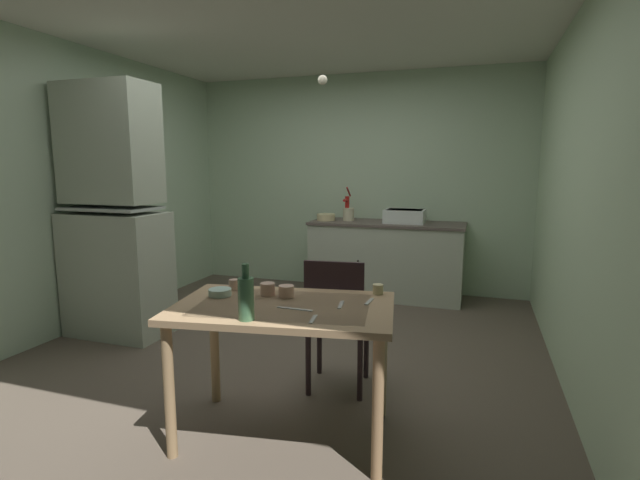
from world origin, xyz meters
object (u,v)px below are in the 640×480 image
object	(u,v)px
glass_bottle	(246,297)
hand_pump	(347,206)
sink_basin	(405,216)
serving_bowl_wide	(220,292)
teacup_cream	(268,289)
mixing_bowl_counter	(326,217)
dining_table	(284,323)
hutch_cabinet	(114,221)
chair_far_side	(337,321)

from	to	relation	value
glass_bottle	hand_pump	bearing A→B (deg)	97.02
sink_basin	hand_pump	bearing A→B (deg)	176.20
glass_bottle	serving_bowl_wide	bearing A→B (deg)	135.58
serving_bowl_wide	teacup_cream	xyz separation A→B (m)	(0.25, 0.10, 0.02)
sink_basin	hand_pump	distance (m)	0.69
mixing_bowl_counter	serving_bowl_wide	bearing A→B (deg)	-84.23
sink_basin	serving_bowl_wide	xyz separation A→B (m)	(-0.61, -2.95, -0.17)
mixing_bowl_counter	dining_table	size ratio (longest dim) A/B	0.17
sink_basin	dining_table	world-z (taller)	sink_basin
mixing_bowl_counter	serving_bowl_wide	world-z (taller)	mixing_bowl_counter
mixing_bowl_counter	dining_table	bearing A→B (deg)	-76.49
hutch_cabinet	hand_pump	world-z (taller)	hutch_cabinet
chair_far_side	glass_bottle	distance (m)	0.98
hutch_cabinet	hand_pump	distance (m)	2.54
dining_table	chair_far_side	xyz separation A→B (m)	(0.13, 0.59, -0.16)
chair_far_side	mixing_bowl_counter	bearing A→B (deg)	109.51
hand_pump	teacup_cream	world-z (taller)	hand_pump
hand_pump	chair_far_side	bearing A→B (deg)	-76.07
hutch_cabinet	serving_bowl_wide	bearing A→B (deg)	-31.34
mixing_bowl_counter	glass_bottle	world-z (taller)	glass_bottle
hand_pump	mixing_bowl_counter	bearing A→B (deg)	-157.24
hand_pump	glass_bottle	distance (m)	3.36
hutch_cabinet	glass_bottle	distance (m)	2.36
sink_basin	glass_bottle	size ratio (longest dim) A/B	1.58
dining_table	hutch_cabinet	bearing A→B (deg)	153.08
chair_far_side	teacup_cream	bearing A→B (deg)	-122.92
mixing_bowl_counter	chair_far_side	xyz separation A→B (m)	(0.84, -2.36, -0.41)
mixing_bowl_counter	glass_bottle	bearing A→B (deg)	-78.86
hand_pump	dining_table	size ratio (longest dim) A/B	0.31
hutch_cabinet	hand_pump	bearing A→B (deg)	52.54
chair_far_side	hutch_cabinet	bearing A→B (deg)	168.54
dining_table	chair_far_side	bearing A→B (deg)	77.98
hutch_cabinet	dining_table	world-z (taller)	hutch_cabinet
dining_table	serving_bowl_wide	size ratio (longest dim) A/B	9.75
sink_basin	mixing_bowl_counter	size ratio (longest dim) A/B	2.06
sink_basin	serving_bowl_wide	size ratio (longest dim) A/B	3.37
hutch_cabinet	teacup_cream	size ratio (longest dim) A/B	25.59
sink_basin	chair_far_side	bearing A→B (deg)	-91.74
hand_pump	glass_bottle	world-z (taller)	hand_pump
sink_basin	chair_far_side	distance (m)	2.45
hand_pump	chair_far_side	xyz separation A→B (m)	(0.61, -2.45, -0.54)
dining_table	glass_bottle	distance (m)	0.37
hutch_cabinet	sink_basin	xyz separation A→B (m)	(2.23, 1.97, -0.08)
dining_table	serving_bowl_wide	bearing A→B (deg)	173.41
chair_far_side	glass_bottle	xyz separation A→B (m)	(-0.20, -0.88, 0.38)
hutch_cabinet	serving_bowl_wide	distance (m)	1.90
serving_bowl_wide	hutch_cabinet	bearing A→B (deg)	148.66
sink_basin	dining_table	distance (m)	3.02
teacup_cream	mixing_bowl_counter	bearing A→B (deg)	101.06
hutch_cabinet	serving_bowl_wide	world-z (taller)	hutch_cabinet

